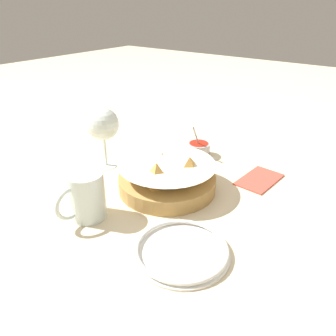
{
  "coord_description": "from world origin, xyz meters",
  "views": [
    {
      "loc": [
        0.56,
        0.43,
        0.42
      ],
      "look_at": [
        -0.0,
        0.01,
        0.06
      ],
      "focal_mm": 35.0,
      "sensor_mm": 36.0,
      "label": 1
    }
  ],
  "objects": [
    {
      "name": "wine_glass",
      "position": [
        0.0,
        -0.21,
        0.12
      ],
      "size": [
        0.09,
        0.09,
        0.17
      ],
      "color": "silver",
      "rests_on": "ground_plane"
    },
    {
      "name": "sauce_cup",
      "position": [
        -0.21,
        -0.03,
        0.02
      ],
      "size": [
        0.07,
        0.07,
        0.1
      ],
      "color": "#B7B7BC",
      "rests_on": "ground_plane"
    },
    {
      "name": "napkin",
      "position": [
        -0.18,
        0.17,
        0.0
      ],
      "size": [
        0.14,
        0.09,
        0.01
      ],
      "color": "#DB4C3D",
      "rests_on": "ground_plane"
    },
    {
      "name": "food_basket",
      "position": [
        -0.0,
        0.01,
        0.03
      ],
      "size": [
        0.24,
        0.24,
        0.09
      ],
      "color": "#B2894C",
      "rests_on": "ground_plane"
    },
    {
      "name": "side_plate",
      "position": [
        0.17,
        0.17,
        0.01
      ],
      "size": [
        0.18,
        0.18,
        0.01
      ],
      "color": "white",
      "rests_on": "ground_plane"
    },
    {
      "name": "ground_plane",
      "position": [
        0.0,
        0.0,
        0.0
      ],
      "size": [
        4.0,
        4.0,
        0.0
      ],
      "primitive_type": "plane",
      "color": "beige"
    },
    {
      "name": "beer_mug",
      "position": [
        0.2,
        -0.06,
        0.05
      ],
      "size": [
        0.12,
        0.08,
        0.11
      ],
      "color": "silver",
      "rests_on": "ground_plane"
    }
  ]
}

